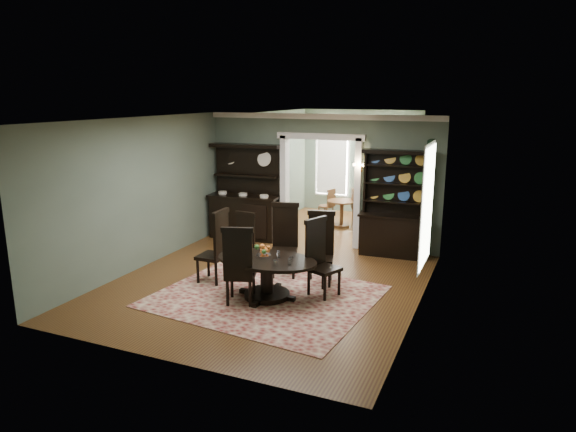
{
  "coord_description": "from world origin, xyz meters",
  "views": [
    {
      "loc": [
        3.86,
        -8.03,
        3.42
      ],
      "look_at": [
        0.2,
        0.6,
        1.2
      ],
      "focal_mm": 32.0,
      "sensor_mm": 36.0,
      "label": 1
    }
  ],
  "objects_px": {
    "sideboard": "(245,206)",
    "parlor_table": "(342,210)",
    "welsh_dresser": "(394,218)",
    "dining_table": "(267,271)"
  },
  "relations": [
    {
      "from": "sideboard",
      "to": "welsh_dresser",
      "type": "relative_size",
      "value": 1.0
    },
    {
      "from": "welsh_dresser",
      "to": "parlor_table",
      "type": "height_order",
      "value": "welsh_dresser"
    },
    {
      "from": "sideboard",
      "to": "parlor_table",
      "type": "xyz_separation_m",
      "value": [
        1.86,
        1.92,
        -0.33
      ]
    },
    {
      "from": "dining_table",
      "to": "welsh_dresser",
      "type": "bearing_deg",
      "value": 65.81
    },
    {
      "from": "dining_table",
      "to": "parlor_table",
      "type": "height_order",
      "value": "parlor_table"
    },
    {
      "from": "sideboard",
      "to": "welsh_dresser",
      "type": "height_order",
      "value": "welsh_dresser"
    },
    {
      "from": "sideboard",
      "to": "parlor_table",
      "type": "distance_m",
      "value": 2.69
    },
    {
      "from": "sideboard",
      "to": "dining_table",
      "type": "bearing_deg",
      "value": -61.45
    },
    {
      "from": "sideboard",
      "to": "parlor_table",
      "type": "relative_size",
      "value": 2.97
    },
    {
      "from": "welsh_dresser",
      "to": "parlor_table",
      "type": "bearing_deg",
      "value": 129.76
    }
  ]
}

